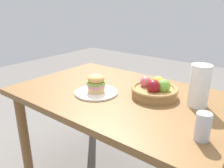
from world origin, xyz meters
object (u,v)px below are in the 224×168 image
(soda_can, at_px, (203,127))
(paper_towel_roll, at_px, (199,86))
(fruit_basket, at_px, (155,90))
(plate, at_px, (96,92))
(sandwich, at_px, (96,83))

(soda_can, distance_m, paper_towel_roll, 0.36)
(soda_can, distance_m, fruit_basket, 0.49)
(plate, xyz_separation_m, sandwich, (0.00, 0.00, 0.06))
(plate, bearing_deg, soda_can, -9.26)
(fruit_basket, relative_size, paper_towel_roll, 1.21)
(fruit_basket, xyz_separation_m, paper_towel_roll, (0.26, 0.03, 0.07))
(soda_can, bearing_deg, paper_towel_roll, 111.42)
(plate, distance_m, paper_towel_roll, 0.63)
(fruit_basket, bearing_deg, soda_can, -38.11)
(paper_towel_roll, bearing_deg, plate, -159.42)
(sandwich, distance_m, soda_can, 0.71)
(plate, bearing_deg, sandwich, 90.00)
(fruit_basket, height_order, paper_towel_roll, paper_towel_roll)
(sandwich, relative_size, paper_towel_roll, 0.50)
(sandwich, height_order, fruit_basket, sandwich)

